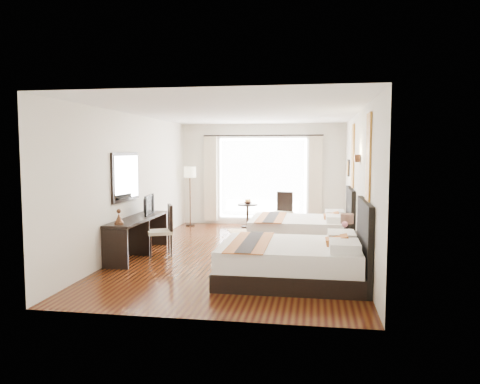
# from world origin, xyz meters

# --- Properties ---
(floor) EXTENTS (4.50, 7.50, 0.01)m
(floor) POSITION_xyz_m (0.00, 0.00, -0.01)
(floor) COLOR #331009
(floor) RESTS_ON ground
(ceiling) EXTENTS (4.50, 7.50, 0.02)m
(ceiling) POSITION_xyz_m (0.00, 0.00, 2.79)
(ceiling) COLOR white
(ceiling) RESTS_ON wall_headboard
(wall_headboard) EXTENTS (0.01, 7.50, 2.80)m
(wall_headboard) POSITION_xyz_m (2.25, 0.00, 1.40)
(wall_headboard) COLOR silver
(wall_headboard) RESTS_ON floor
(wall_desk) EXTENTS (0.01, 7.50, 2.80)m
(wall_desk) POSITION_xyz_m (-2.25, 0.00, 1.40)
(wall_desk) COLOR silver
(wall_desk) RESTS_ON floor
(wall_window) EXTENTS (4.50, 0.01, 2.80)m
(wall_window) POSITION_xyz_m (0.00, 3.75, 1.40)
(wall_window) COLOR silver
(wall_window) RESTS_ON floor
(wall_entry) EXTENTS (4.50, 0.01, 2.80)m
(wall_entry) POSITION_xyz_m (0.00, -3.75, 1.40)
(wall_entry) COLOR silver
(wall_entry) RESTS_ON floor
(window_glass) EXTENTS (2.40, 0.02, 2.20)m
(window_glass) POSITION_xyz_m (0.00, 3.73, 1.30)
(window_glass) COLOR white
(window_glass) RESTS_ON wall_window
(sheer_curtain) EXTENTS (2.30, 0.02, 2.10)m
(sheer_curtain) POSITION_xyz_m (0.00, 3.67, 1.30)
(sheer_curtain) COLOR white
(sheer_curtain) RESTS_ON wall_window
(drape_left) EXTENTS (0.35, 0.14, 2.35)m
(drape_left) POSITION_xyz_m (-1.45, 3.63, 1.28)
(drape_left) COLOR #B5A38C
(drape_left) RESTS_ON floor
(drape_right) EXTENTS (0.35, 0.14, 2.35)m
(drape_right) POSITION_xyz_m (1.45, 3.63, 1.28)
(drape_right) COLOR #B5A38C
(drape_right) RESTS_ON floor
(art_panel_near) EXTENTS (0.03, 0.50, 1.35)m
(art_panel_near) POSITION_xyz_m (2.23, -1.84, 1.95)
(art_panel_near) COLOR maroon
(art_panel_near) RESTS_ON wall_headboard
(art_panel_far) EXTENTS (0.03, 0.50, 1.35)m
(art_panel_far) POSITION_xyz_m (2.23, 1.14, 1.95)
(art_panel_far) COLOR maroon
(art_panel_far) RESTS_ON wall_headboard
(wall_sconce) EXTENTS (0.10, 0.14, 0.14)m
(wall_sconce) POSITION_xyz_m (2.19, -0.38, 1.92)
(wall_sconce) COLOR #412617
(wall_sconce) RESTS_ON wall_headboard
(mirror_frame) EXTENTS (0.04, 1.25, 0.95)m
(mirror_frame) POSITION_xyz_m (-2.22, -0.51, 1.55)
(mirror_frame) COLOR black
(mirror_frame) RESTS_ON wall_desk
(mirror_glass) EXTENTS (0.01, 1.12, 0.82)m
(mirror_glass) POSITION_xyz_m (-2.19, -0.51, 1.55)
(mirror_glass) COLOR white
(mirror_glass) RESTS_ON mirror_frame
(bed_near) EXTENTS (2.29, 1.79, 1.30)m
(bed_near) POSITION_xyz_m (1.16, -1.84, 0.33)
(bed_near) COLOR black
(bed_near) RESTS_ON floor
(bed_far) EXTENTS (2.22, 1.73, 1.25)m
(bed_far) POSITION_xyz_m (1.20, 1.14, 0.32)
(bed_far) COLOR black
(bed_far) RESTS_ON floor
(nightstand) EXTENTS (0.45, 0.56, 0.54)m
(nightstand) POSITION_xyz_m (2.02, -0.38, 0.27)
(nightstand) COLOR black
(nightstand) RESTS_ON floor
(table_lamp) EXTENTS (0.24, 0.24, 0.38)m
(table_lamp) POSITION_xyz_m (2.04, -0.28, 0.76)
(table_lamp) COLOR black
(table_lamp) RESTS_ON nightstand
(vase) EXTENTS (0.16, 0.16, 0.14)m
(vase) POSITION_xyz_m (1.98, -0.56, 0.57)
(vase) COLOR black
(vase) RESTS_ON nightstand
(console_desk) EXTENTS (0.50, 2.20, 0.76)m
(console_desk) POSITION_xyz_m (-1.99, -0.51, 0.38)
(console_desk) COLOR black
(console_desk) RESTS_ON floor
(television) EXTENTS (0.18, 0.72, 0.41)m
(television) POSITION_xyz_m (-1.97, -0.10, 0.96)
(television) COLOR black
(television) RESTS_ON console_desk
(bronze_figurine) EXTENTS (0.17, 0.17, 0.24)m
(bronze_figurine) POSITION_xyz_m (-1.99, -1.39, 0.88)
(bronze_figurine) COLOR #412617
(bronze_figurine) RESTS_ON console_desk
(desk_chair) EXTENTS (0.62, 0.62, 1.00)m
(desk_chair) POSITION_xyz_m (-1.54, -0.43, 0.31)
(desk_chair) COLOR #C3B496
(desk_chair) RESTS_ON floor
(floor_lamp) EXTENTS (0.33, 0.33, 1.63)m
(floor_lamp) POSITION_xyz_m (-1.94, 3.22, 1.37)
(floor_lamp) COLOR black
(floor_lamp) RESTS_ON floor
(side_table) EXTENTS (0.55, 0.55, 0.63)m
(side_table) POSITION_xyz_m (-0.35, 3.25, 0.32)
(side_table) COLOR black
(side_table) RESTS_ON floor
(fruit_bowl) EXTENTS (0.25, 0.25, 0.05)m
(fruit_bowl) POSITION_xyz_m (-0.35, 3.27, 0.66)
(fruit_bowl) COLOR #463119
(fruit_bowl) RESTS_ON side_table
(window_chair) EXTENTS (0.58, 0.58, 0.99)m
(window_chair) POSITION_xyz_m (0.61, 2.86, 0.30)
(window_chair) COLOR #C3B496
(window_chair) RESTS_ON floor
(jute_rug) EXTENTS (1.59, 1.34, 0.01)m
(jute_rug) POSITION_xyz_m (-0.02, 2.55, 0.01)
(jute_rug) COLOR tan
(jute_rug) RESTS_ON floor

